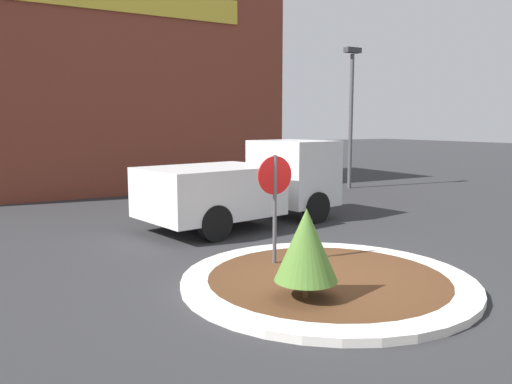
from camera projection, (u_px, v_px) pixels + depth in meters
name	position (u px, v px, depth m)	size (l,w,h in m)	color
ground_plane	(327.00, 284.00, 8.22)	(120.00, 120.00, 0.00)	#2D2D30
traffic_island	(327.00, 280.00, 8.21)	(4.79, 4.79, 0.12)	silver
stop_sign	(275.00, 191.00, 8.84)	(0.69, 0.07, 2.07)	#4C4C51
island_shrub	(306.00, 245.00, 7.10)	(0.92, 0.92, 1.31)	brown
utility_truck	(248.00, 184.00, 13.00)	(5.62, 3.12, 2.15)	silver
storefront_building	(91.00, 92.00, 20.11)	(14.48, 6.07, 7.76)	brown
light_pole	(351.00, 106.00, 20.10)	(0.70, 0.30, 5.62)	#4C4C51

